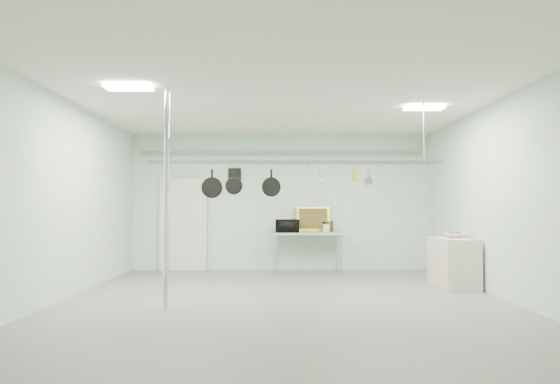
{
  "coord_description": "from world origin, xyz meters",
  "views": [
    {
      "loc": [
        -0.12,
        -7.79,
        1.45
      ],
      "look_at": [
        -0.05,
        1.0,
        1.74
      ],
      "focal_mm": 32.0,
      "sensor_mm": 36.0,
      "label": 1
    }
  ],
  "objects_px": {
    "prep_table": "(308,235)",
    "skillet_mid": "(234,181)",
    "side_cabinet": "(453,263)",
    "coffee_canister": "(326,228)",
    "fruit_bowl": "(455,235)",
    "skillet_left": "(212,183)",
    "skillet_right": "(271,183)",
    "microwave": "(288,226)",
    "pot_rack": "(296,160)",
    "chrome_pole": "(166,198)"
  },
  "relations": [
    {
      "from": "chrome_pole",
      "to": "skillet_left",
      "type": "distance_m",
      "value": 1.08
    },
    {
      "from": "skillet_right",
      "to": "microwave",
      "type": "bearing_deg",
      "value": 67.69
    },
    {
      "from": "prep_table",
      "to": "skillet_left",
      "type": "distance_m",
      "value": 3.88
    },
    {
      "from": "prep_table",
      "to": "skillet_left",
      "type": "height_order",
      "value": "skillet_left"
    },
    {
      "from": "prep_table",
      "to": "skillet_left",
      "type": "xyz_separation_m",
      "value": [
        -1.76,
        -3.3,
        1.02
      ]
    },
    {
      "from": "skillet_mid",
      "to": "skillet_right",
      "type": "bearing_deg",
      "value": 2.7
    },
    {
      "from": "pot_rack",
      "to": "microwave",
      "type": "relative_size",
      "value": 9.04
    },
    {
      "from": "microwave",
      "to": "skillet_left",
      "type": "relative_size",
      "value": 1.16
    },
    {
      "from": "side_cabinet",
      "to": "skillet_right",
      "type": "height_order",
      "value": "skillet_right"
    },
    {
      "from": "prep_table",
      "to": "pot_rack",
      "type": "relative_size",
      "value": 0.33
    },
    {
      "from": "microwave",
      "to": "coffee_canister",
      "type": "height_order",
      "value": "microwave"
    },
    {
      "from": "side_cabinet",
      "to": "skillet_left",
      "type": "bearing_deg",
      "value": -165.69
    },
    {
      "from": "prep_table",
      "to": "side_cabinet",
      "type": "xyz_separation_m",
      "value": [
        2.55,
        -2.2,
        -0.38
      ]
    },
    {
      "from": "chrome_pole",
      "to": "coffee_canister",
      "type": "xyz_separation_m",
      "value": [
        2.72,
        4.22,
        -0.6
      ]
    },
    {
      "from": "fruit_bowl",
      "to": "coffee_canister",
      "type": "bearing_deg",
      "value": 136.39
    },
    {
      "from": "chrome_pole",
      "to": "skillet_right",
      "type": "bearing_deg",
      "value": 30.88
    },
    {
      "from": "coffee_canister",
      "to": "fruit_bowl",
      "type": "xyz_separation_m",
      "value": [
        2.2,
        -2.1,
        -0.05
      ]
    },
    {
      "from": "chrome_pole",
      "to": "microwave",
      "type": "bearing_deg",
      "value": 65.84
    },
    {
      "from": "chrome_pole",
      "to": "pot_rack",
      "type": "xyz_separation_m",
      "value": [
        1.9,
        0.9,
        0.63
      ]
    },
    {
      "from": "fruit_bowl",
      "to": "skillet_right",
      "type": "distance_m",
      "value": 3.75
    },
    {
      "from": "fruit_bowl",
      "to": "skillet_mid",
      "type": "height_order",
      "value": "skillet_mid"
    },
    {
      "from": "chrome_pole",
      "to": "skillet_left",
      "type": "xyz_separation_m",
      "value": [
        0.54,
        0.9,
        0.26
      ]
    },
    {
      "from": "chrome_pole",
      "to": "microwave",
      "type": "relative_size",
      "value": 6.03
    },
    {
      "from": "chrome_pole",
      "to": "skillet_mid",
      "type": "bearing_deg",
      "value": 45.15
    },
    {
      "from": "chrome_pole",
      "to": "fruit_bowl",
      "type": "distance_m",
      "value": 5.4
    },
    {
      "from": "skillet_right",
      "to": "skillet_mid",
      "type": "bearing_deg",
      "value": 163.71
    },
    {
      "from": "skillet_left",
      "to": "skillet_mid",
      "type": "distance_m",
      "value": 0.36
    },
    {
      "from": "chrome_pole",
      "to": "fruit_bowl",
      "type": "relative_size",
      "value": 8.32
    },
    {
      "from": "pot_rack",
      "to": "skillet_left",
      "type": "bearing_deg",
      "value": 180.0
    },
    {
      "from": "chrome_pole",
      "to": "prep_table",
      "type": "relative_size",
      "value": 2.0
    },
    {
      "from": "prep_table",
      "to": "skillet_right",
      "type": "bearing_deg",
      "value": -103.55
    },
    {
      "from": "coffee_canister",
      "to": "skillet_right",
      "type": "distance_m",
      "value": 3.64
    },
    {
      "from": "chrome_pole",
      "to": "side_cabinet",
      "type": "distance_m",
      "value": 5.37
    },
    {
      "from": "skillet_left",
      "to": "skillet_right",
      "type": "xyz_separation_m",
      "value": [
        0.97,
        0.0,
        0.01
      ]
    },
    {
      "from": "chrome_pole",
      "to": "skillet_left",
      "type": "relative_size",
      "value": 6.98
    },
    {
      "from": "chrome_pole",
      "to": "prep_table",
      "type": "height_order",
      "value": "chrome_pole"
    },
    {
      "from": "pot_rack",
      "to": "skillet_left",
      "type": "distance_m",
      "value": 1.41
    },
    {
      "from": "fruit_bowl",
      "to": "skillet_right",
      "type": "height_order",
      "value": "skillet_right"
    },
    {
      "from": "chrome_pole",
      "to": "pot_rack",
      "type": "relative_size",
      "value": 0.67
    },
    {
      "from": "fruit_bowl",
      "to": "skillet_left",
      "type": "bearing_deg",
      "value": -164.42
    },
    {
      "from": "prep_table",
      "to": "skillet_mid",
      "type": "height_order",
      "value": "skillet_mid"
    },
    {
      "from": "side_cabinet",
      "to": "skillet_mid",
      "type": "xyz_separation_m",
      "value": [
        -3.95,
        -1.1,
        1.44
      ]
    },
    {
      "from": "pot_rack",
      "to": "microwave",
      "type": "bearing_deg",
      "value": 91.01
    },
    {
      "from": "pot_rack",
      "to": "skillet_left",
      "type": "relative_size",
      "value": 10.46
    },
    {
      "from": "side_cabinet",
      "to": "skillet_left",
      "type": "xyz_separation_m",
      "value": [
        -4.31,
        -1.1,
        1.41
      ]
    },
    {
      "from": "pot_rack",
      "to": "skillet_right",
      "type": "distance_m",
      "value": 0.54
    },
    {
      "from": "prep_table",
      "to": "skillet_right",
      "type": "distance_m",
      "value": 3.55
    },
    {
      "from": "prep_table",
      "to": "pot_rack",
      "type": "xyz_separation_m",
      "value": [
        -0.4,
        -3.3,
        1.4
      ]
    },
    {
      "from": "prep_table",
      "to": "coffee_canister",
      "type": "xyz_separation_m",
      "value": [
        0.42,
        0.02,
        0.17
      ]
    },
    {
      "from": "pot_rack",
      "to": "fruit_bowl",
      "type": "distance_m",
      "value": 3.51
    }
  ]
}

